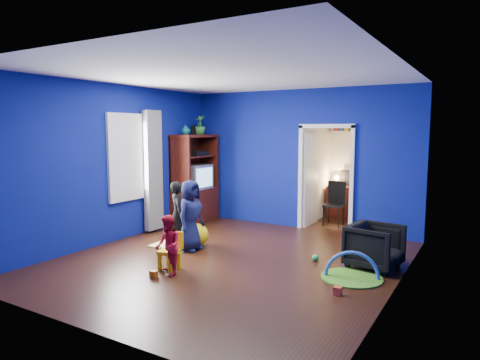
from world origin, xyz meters
The scene contains 33 objects.
floor centered at (0.00, 0.00, 0.00)m, with size 5.00×5.50×0.01m, color black.
ceiling centered at (0.00, 0.00, 2.90)m, with size 5.00×5.50×0.01m, color white.
wall_back centered at (0.00, 2.75, 1.45)m, with size 5.00×0.02×2.90m, color navy.
wall_front centered at (0.00, -2.75, 1.45)m, with size 5.00×0.02×2.90m, color navy.
wall_left centered at (-2.50, 0.00, 1.45)m, with size 0.02×5.50×2.90m, color navy.
wall_right centered at (2.50, 0.00, 1.45)m, with size 0.02×5.50×2.90m, color navy.
alcove centered at (0.60, 3.62, 1.25)m, with size 1.00×1.75×2.50m, color silver, non-canonical shape.
armchair centered at (2.05, 0.83, 0.33)m, with size 0.71×0.73×0.67m, color black.
child_black centered at (-1.31, 0.35, 0.58)m, with size 0.42×0.28×1.15m, color black.
child_navy centered at (-0.90, 0.19, 0.61)m, with size 0.59×0.39×1.22m, color #10193D.
toddler_red centered at (-0.40, -0.99, 0.43)m, with size 0.42×0.33×0.86m, color red.
vase centered at (-2.22, 1.79, 2.07)m, with size 0.21×0.21×0.22m, color #0B4F5F.
potted_plant centered at (-2.22, 2.31, 2.18)m, with size 0.25×0.25×0.44m, color #30802E.
tv_armoire centered at (-2.22, 2.09, 0.98)m, with size 0.58×1.14×1.96m, color #42110B.
crt_tv centered at (-2.18, 2.09, 1.02)m, with size 0.46×0.70×0.54m, color silver.
yellow_blanket centered at (-1.31, 0.25, 0.01)m, with size 0.75×0.60×0.03m, color #F2E07A.
hopper_ball centered at (-0.95, 0.44, 0.20)m, with size 0.41×0.41×0.41m, color yellow.
kid_chair centered at (-0.55, -0.79, 0.25)m, with size 0.28×0.28×0.50m, color yellow.
play_mat centered at (1.90, 0.20, 0.01)m, with size 0.85×0.85×0.02m, color #459A22.
toy_arch centered at (1.90, 0.20, 0.02)m, with size 0.76×0.76×0.05m, color #3F8CD8.
window_left centered at (-2.48, 0.35, 1.55)m, with size 0.03×0.95×1.55m, color white.
curtain centered at (-2.37, 0.90, 1.25)m, with size 0.14×0.42×2.40m, color slate.
doorway centered at (0.60, 2.75, 1.05)m, with size 1.16×0.10×2.10m, color white.
study_desk centered at (0.60, 4.26, 0.38)m, with size 0.88×0.44×0.75m, color #3D140A.
desk_monitor centered at (0.60, 4.38, 0.95)m, with size 0.40×0.05×0.32m, color black.
desk_lamp centered at (0.32, 4.32, 0.93)m, with size 0.14×0.14×0.14m, color #FFD88C.
folding_chair centered at (0.60, 3.30, 0.46)m, with size 0.40×0.40×0.92m, color black.
book_shelf centered at (0.60, 4.37, 2.02)m, with size 0.88×0.24×0.04m, color white.
toy_0 centered at (1.92, -0.48, 0.05)m, with size 0.10×0.08×0.10m, color #F24428.
toy_1 centered at (2.04, 0.88, 0.06)m, with size 0.11×0.11×0.11m, color #2294C4.
toy_2 centered at (-0.50, -1.19, 0.05)m, with size 0.10×0.08×0.10m, color orange.
toy_3 centered at (1.17, 0.70, 0.06)m, with size 0.11×0.11×0.11m, color green.
toy_4 centered at (1.68, 0.61, 0.05)m, with size 0.10×0.08×0.10m, color #C3499A.
Camera 1 is at (3.50, -5.56, 2.06)m, focal length 32.00 mm.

